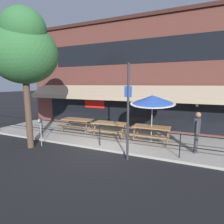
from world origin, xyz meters
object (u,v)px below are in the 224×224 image
at_px(patio_umbrella_right, 152,100).
at_px(parking_meter_near, 40,123).
at_px(picnic_table_centre, 110,125).
at_px(street_sign_pole, 128,112).
at_px(picnic_table_right, 151,130).
at_px(picnic_table_left, 77,122).
at_px(pedestrian_walking, 197,130).
at_px(street_tree_curbside, 24,50).

height_order(patio_umbrella_right, parking_meter_near, patio_umbrella_right).
xyz_separation_m(picnic_table_centre, street_sign_pole, (1.73, -2.30, 1.20)).
bearing_deg(street_sign_pole, picnic_table_right, 77.92).
height_order(picnic_table_left, parking_meter_near, parking_meter_near).
bearing_deg(picnic_table_centre, pedestrian_walking, -9.32).
distance_m(pedestrian_walking, street_sign_pole, 3.07).
bearing_deg(picnic_table_left, pedestrian_walking, -7.44).
distance_m(picnic_table_right, street_tree_curbside, 6.80).
relative_size(picnic_table_left, parking_meter_near, 1.27).
xyz_separation_m(patio_umbrella_right, parking_meter_near, (-4.74, -2.44, -1.03)).
relative_size(picnic_table_right, pedestrian_walking, 1.05).
relative_size(picnic_table_centre, parking_meter_near, 1.27).
xyz_separation_m(pedestrian_walking, parking_meter_near, (-6.72, -1.74, 0.09)).
relative_size(patio_umbrella_right, parking_meter_near, 1.69).
relative_size(pedestrian_walking, street_tree_curbside, 0.29).
bearing_deg(parking_meter_near, street_sign_pole, 1.72).
height_order(picnic_table_centre, patio_umbrella_right, patio_umbrella_right).
relative_size(picnic_table_left, patio_umbrella_right, 0.75).
relative_size(picnic_table_centre, street_tree_curbside, 0.30).
height_order(picnic_table_centre, parking_meter_near, parking_meter_near).
height_order(picnic_table_left, picnic_table_right, same).
bearing_deg(picnic_table_right, parking_meter_near, -152.89).
bearing_deg(pedestrian_walking, parking_meter_near, -165.50).
bearing_deg(street_sign_pole, picnic_table_left, 148.22).
height_order(picnic_table_left, picnic_table_centre, same).
xyz_separation_m(patio_umbrella_right, pedestrian_walking, (1.98, -0.70, -1.12)).
bearing_deg(picnic_table_centre, patio_umbrella_right, 0.34).
xyz_separation_m(picnic_table_centre, parking_meter_near, (-2.52, -2.43, 0.44)).
height_order(pedestrian_walking, parking_meter_near, pedestrian_walking).
distance_m(picnic_table_left, street_tree_curbside, 4.73).
bearing_deg(picnic_table_centre, picnic_table_left, 176.15).
xyz_separation_m(picnic_table_left, street_tree_curbside, (-0.55, -2.96, 3.65)).
height_order(pedestrian_walking, street_sign_pole, street_sign_pole).
bearing_deg(street_sign_pole, pedestrian_walking, 33.10).
height_order(picnic_table_centre, street_sign_pole, street_sign_pole).
distance_m(picnic_table_right, patio_umbrella_right, 1.47).
relative_size(pedestrian_walking, street_sign_pole, 0.46).
relative_size(picnic_table_centre, picnic_table_right, 1.00).
xyz_separation_m(picnic_table_left, pedestrian_walking, (6.43, -0.84, 0.35)).
relative_size(picnic_table_centre, pedestrian_walking, 1.05).
bearing_deg(picnic_table_right, street_tree_curbside, -150.70).
distance_m(picnic_table_centre, street_sign_pole, 3.12).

